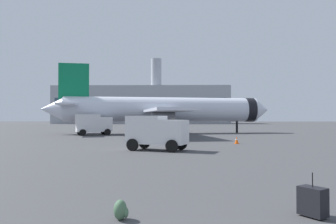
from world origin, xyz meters
The scene contains 8 objects.
airplane_at_gate centered at (-2.06, 47.71, 3.66)m, with size 35.59×32.31×10.50m.
service_truck centered at (-11.48, 42.34, 1.61)m, with size 5.28×4.09×2.90m.
cargo_van centered at (-1.44, 21.28, 1.45)m, with size 4.81×3.50×2.60m.
safety_cone_near centered at (5.73, 27.61, 0.35)m, with size 0.44×0.44×0.71m.
safety_cone_mid centered at (-2.59, 29.28, 0.41)m, with size 0.44×0.44×0.83m.
rolling_suitcase centered at (3.39, 4.75, 0.39)m, with size 0.69×0.75×1.10m.
traveller_backpack centered at (-1.33, 4.43, 0.23)m, with size 0.36×0.40×0.48m.
terminal_building centered at (-13.83, 135.56, 7.75)m, with size 71.30×19.06×27.21m.
Camera 1 is at (-0.02, -3.57, 2.47)m, focal length 35.43 mm.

